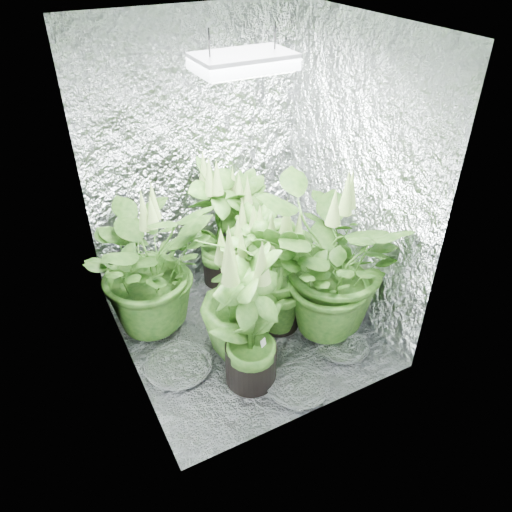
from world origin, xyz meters
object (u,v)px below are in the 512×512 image
Objects in this scene: plant_h at (257,263)px; plant_c at (246,228)px; plant_b at (219,226)px; plant_a at (149,265)px; plant_g at (280,275)px; plant_f at (251,321)px; plant_d at (239,297)px; circulation_fan at (298,267)px; plant_e at (336,263)px; grow_lamp at (243,62)px.

plant_c is at bearing 72.83° from plant_h.
plant_h is (0.10, -0.43, -0.10)m from plant_b.
plant_g is (0.77, -0.43, -0.07)m from plant_a.
plant_c is at bearing 64.43° from plant_f.
plant_d is 3.02× the size of circulation_fan.
plant_d is 1.12× the size of plant_h.
plant_d reaches higher than circulation_fan.
plant_b is at bearing -176.54° from plant_c.
plant_f is at bearing -115.57° from plant_c.
plant_h is at bearing 101.31° from plant_g.
plant_d is (-0.21, -0.76, -0.06)m from plant_b.
plant_d is 0.75× the size of plant_e.
plant_a is 0.98× the size of plant_f.
plant_c is 0.69m from plant_g.
grow_lamp is at bearing -97.78° from plant_b.
plant_g is (-0.09, -0.68, 0.02)m from plant_c.
plant_c is (0.86, 0.26, -0.09)m from plant_a.
plant_a is 3.24× the size of circulation_fan.
plant_a is 1.21m from circulation_fan.
plant_g is at bearing -123.04° from circulation_fan.
plant_b is at bearing 74.74° from plant_d.
plant_c is at bearing 63.19° from grow_lamp.
circulation_fan is (0.29, -0.32, -0.28)m from plant_c.
plant_a is 0.87m from plant_f.
plant_f is (-0.05, -0.27, 0.04)m from plant_d.
plant_d reaches higher than plant_c.
plant_e is at bearing -30.40° from plant_a.
plant_d is at bearing -165.42° from plant_g.
plant_a is 0.67m from plant_d.
plant_h is at bearing -77.01° from plant_b.
plant_h is at bearing -107.17° from plant_c.
plant_a is 0.90m from plant_c.
circulation_fan is (0.43, 0.13, -0.26)m from plant_h.
plant_f is at bearing -101.46° from plant_d.
plant_c is 1.03× the size of plant_h.
plant_a reaches higher than plant_d.
plant_g reaches higher than plant_h.
plant_b is 1.10× the size of plant_d.
plant_f is at bearing -104.27° from plant_b.
plant_b is at bearing 75.73° from plant_f.
grow_lamp is at bearing -116.81° from plant_c.
grow_lamp is at bearing 66.43° from plant_f.
plant_g is at bearing -97.59° from plant_c.
plant_e is 0.38m from plant_g.
plant_f is 1.13m from circulation_fan.
plant_g is (0.23, -0.04, -1.39)m from grow_lamp.
plant_d reaches higher than plant_g.
plant_b is at bearing 21.32° from plant_a.
circulation_fan is (0.79, 0.72, -0.35)m from plant_f.
plant_a is at bearing 149.60° from plant_e.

